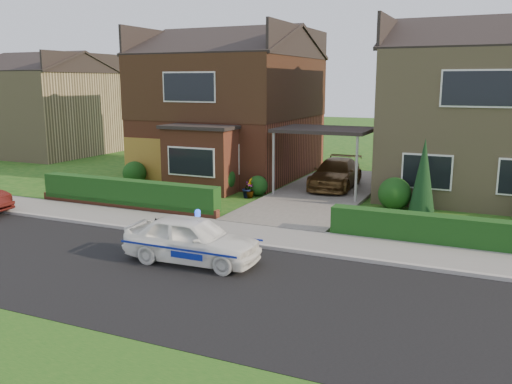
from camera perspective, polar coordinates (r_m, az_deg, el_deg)
The scene contains 23 objects.
ground at distance 13.14m, azimuth -7.44°, elevation -9.21°, with size 120.00×120.00×0.00m, color #154A13.
road at distance 13.14m, azimuth -7.44°, elevation -9.21°, with size 60.00×6.00×0.02m, color black.
kerb at distance 15.65m, azimuth -1.58°, elevation -5.45°, with size 60.00×0.16×0.12m, color #9E9993.
sidewalk at distance 16.57m, azimuth -0.00°, elevation -4.51°, with size 60.00×2.00×0.10m, color slate.
driveway at distance 22.86m, azimuth 7.11°, elevation -0.08°, with size 3.80×12.00×0.12m, color #666059.
house_left at distance 27.27m, azimuth -2.68°, elevation 9.82°, with size 7.50×9.53×7.25m.
house_right at distance 24.45m, azimuth 22.73°, elevation 8.39°, with size 7.50×8.06×7.25m.
carport_link at distance 22.44m, azimuth 7.24°, elevation 6.41°, with size 3.80×3.00×2.77m.
garage_door at distance 25.43m, azimuth -11.64°, elevation 3.22°, with size 2.20×0.10×2.10m, color olive.
dwarf_wall at distance 20.47m, azimuth -13.56°, elevation -1.34°, with size 7.70×0.25×0.36m, color brown.
hedge_left at distance 20.62m, azimuth -13.29°, elevation -1.75°, with size 7.50×0.55×0.90m, color #133C13.
hedge_right at distance 16.46m, azimuth 20.75°, elevation -5.58°, with size 7.50×0.55×0.80m, color #133C13.
shrub_left_far at distance 25.29m, azimuth -12.66°, elevation 1.96°, with size 1.08×1.08×1.08m, color #133C13.
shrub_left_mid at distance 22.71m, azimuth -3.83°, elevation 1.45°, with size 1.32×1.32×1.32m, color #133C13.
shrub_left_near at distance 22.32m, azimuth 0.17°, elevation 0.67°, with size 0.84×0.84×0.84m, color #133C13.
shrub_right_near at distance 20.50m, azimuth 14.38°, elevation -0.16°, with size 1.20×1.20×1.20m, color #133C13.
conifer_a at distance 20.04m, azimuth 17.19°, elevation 1.45°, with size 0.90×0.90×2.60m, color black.
neighbour_left at distance 37.49m, azimuth -21.08°, elevation 7.69°, with size 6.50×7.00×5.20m, color #96835C.
police_car at distance 14.17m, azimuth -6.73°, elevation -5.01°, with size 3.32×3.67×1.40m.
driveway_car at distance 23.69m, azimuth 8.40°, elevation 1.95°, with size 1.71×4.20×1.22m, color brown.
potted_plant_a at distance 22.08m, azimuth -16.18°, elevation -0.07°, with size 0.38×0.26×0.72m, color gray.
potted_plant_b at distance 21.86m, azimuth -0.89°, elevation 0.40°, with size 0.36×0.45×0.81m, color gray.
potted_plant_c at distance 21.84m, azimuth -0.71°, elevation 0.20°, with size 0.37×0.37×0.66m, color gray.
Camera 1 is at (6.52, -10.42, 4.64)m, focal length 38.00 mm.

